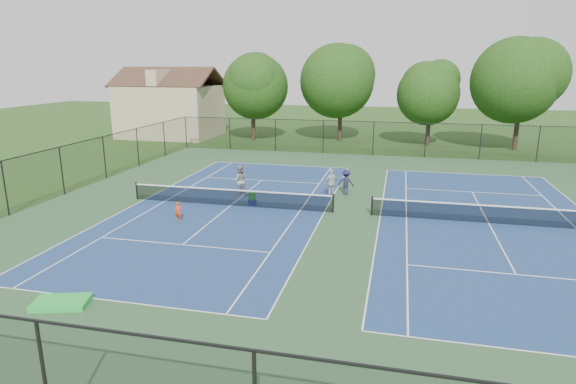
% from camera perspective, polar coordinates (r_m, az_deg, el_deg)
% --- Properties ---
extents(ground, '(140.00, 140.00, 0.00)m').
position_cam_1_polar(ground, '(26.47, 7.60, -2.60)').
color(ground, '#234716').
rests_on(ground, ground).
extents(court_pad, '(36.00, 36.00, 0.01)m').
position_cam_1_polar(court_pad, '(26.47, 7.60, -2.60)').
color(court_pad, '#325933').
rests_on(court_pad, ground).
extents(tennis_court_left, '(12.00, 23.83, 1.07)m').
position_cam_1_polar(tennis_court_left, '(27.93, -6.83, -1.43)').
color(tennis_court_left, navy).
rests_on(tennis_court_left, ground).
extents(tennis_court_right, '(12.00, 23.83, 1.07)m').
position_cam_1_polar(tennis_court_right, '(26.76, 22.71, -3.25)').
color(tennis_court_right, navy).
rests_on(tennis_court_right, ground).
extents(perimeter_fence, '(36.08, 36.08, 3.02)m').
position_cam_1_polar(perimeter_fence, '(26.03, 7.72, 0.76)').
color(perimeter_fence, black).
rests_on(perimeter_fence, ground).
extents(tree_back_a, '(6.80, 6.80, 9.15)m').
position_cam_1_polar(tree_back_a, '(51.52, -4.22, 12.79)').
color(tree_back_a, '#2D2116').
rests_on(tree_back_a, ground).
extents(tree_back_b, '(7.60, 7.60, 10.03)m').
position_cam_1_polar(tree_back_b, '(51.56, 6.32, 13.36)').
color(tree_back_b, '#2D2116').
rests_on(tree_back_b, ground).
extents(tree_back_c, '(6.00, 6.00, 8.40)m').
position_cam_1_polar(tree_back_c, '(50.29, 16.58, 11.54)').
color(tree_back_c, '#2D2116').
rests_on(tree_back_c, ground).
extents(tree_back_d, '(7.80, 7.80, 10.37)m').
position_cam_1_polar(tree_back_d, '(50.32, 26.08, 12.21)').
color(tree_back_d, '#2D2116').
rests_on(tree_back_d, ground).
extents(clapboard_house, '(10.80, 8.10, 7.65)m').
position_cam_1_polar(clapboard_house, '(56.38, -13.74, 9.59)').
color(clapboard_house, tan).
rests_on(clapboard_house, ground).
extents(child_player, '(0.40, 0.29, 1.03)m').
position_cam_1_polar(child_player, '(25.56, -12.88, -2.28)').
color(child_player, '#F54310').
rests_on(child_player, ground).
extents(instructor, '(1.15, 1.04, 1.94)m').
position_cam_1_polar(instructor, '(29.78, -5.74, 1.36)').
color(instructor, gray).
rests_on(instructor, ground).
extents(bystander_a, '(1.09, 1.00, 1.79)m').
position_cam_1_polar(bystander_a, '(29.36, 5.16, 1.04)').
color(bystander_a, silver).
rests_on(bystander_a, ground).
extents(bystander_b, '(1.06, 0.66, 1.58)m').
position_cam_1_polar(bystander_b, '(30.17, 6.90, 1.15)').
color(bystander_b, '#1D1B3C').
rests_on(bystander_b, ground).
extents(ball_crate, '(0.45, 0.41, 0.32)m').
position_cam_1_polar(ball_crate, '(27.94, -4.27, -1.22)').
color(ball_crate, navy).
rests_on(ball_crate, ground).
extents(ball_hopper, '(0.38, 0.33, 0.43)m').
position_cam_1_polar(ball_hopper, '(27.84, -4.28, -0.48)').
color(ball_hopper, green).
rests_on(ball_hopper, ball_crate).
extents(green_tarp, '(2.02, 1.52, 0.20)m').
position_cam_1_polar(green_tarp, '(18.35, -25.29, -11.77)').
color(green_tarp, green).
rests_on(green_tarp, ground).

